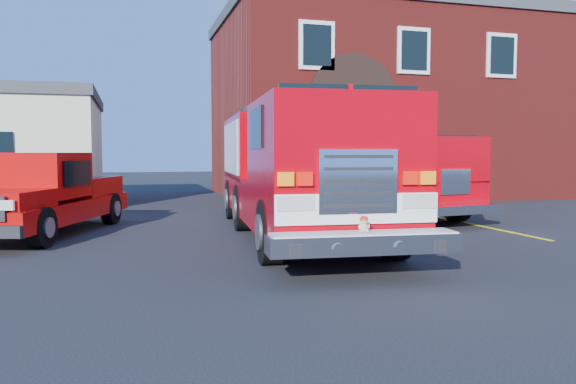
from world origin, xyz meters
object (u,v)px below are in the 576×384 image
object	(u,v)px
fire_engine	(296,168)
pickup_truck	(42,196)
secondary_truck	(375,170)
fire_station	(381,107)

from	to	relation	value
fire_engine	pickup_truck	distance (m)	6.32
pickup_truck	secondary_truck	distance (m)	10.09
pickup_truck	secondary_truck	bearing A→B (deg)	11.37
pickup_truck	secondary_truck	xyz separation A→B (m)	(9.88, 1.99, 0.48)
fire_engine	secondary_truck	size ratio (longest dim) A/B	1.25
fire_engine	fire_station	bearing A→B (deg)	56.63
fire_engine	secondary_truck	world-z (taller)	fire_engine
secondary_truck	fire_engine	bearing A→B (deg)	-135.14
pickup_truck	fire_engine	bearing A→B (deg)	-17.54
fire_station	pickup_truck	bearing A→B (deg)	-143.99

